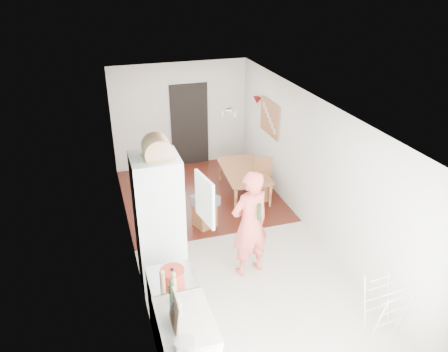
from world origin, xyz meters
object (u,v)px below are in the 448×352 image
dining_table (245,183)px  dining_chair (263,180)px  stool (204,216)px  drying_rack (384,306)px  person (250,215)px

dining_table → dining_chair: bearing=-136.3°
dining_chair → stool: size_ratio=1.89×
stool → drying_rack: (1.61, -3.20, 0.16)m
stool → drying_rack: 3.59m
person → drying_rack: size_ratio=2.74×
stool → dining_chair: bearing=25.5°
dining_table → person: bearing=165.9°
dining_chair → person: bearing=-92.7°
person → stool: bearing=-90.5°
person → dining_chair: 2.54m
person → stool: (-0.33, 1.50, -0.82)m
dining_table → stool: size_ratio=2.94×
stool → drying_rack: size_ratio=0.59×
dining_table → drying_rack: (0.43, -4.22, 0.15)m
person → dining_chair: bearing=-130.0°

